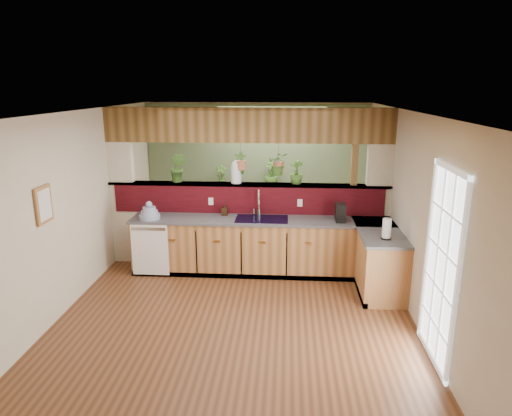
# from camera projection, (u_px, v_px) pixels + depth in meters

# --- Properties ---
(ground) EXTENTS (4.60, 7.00, 0.01)m
(ground) POSITION_uv_depth(u_px,v_px,m) (240.00, 298.00, 6.49)
(ground) COLOR #5A321B
(ground) RESTS_ON ground
(ceiling) EXTENTS (4.60, 7.00, 0.01)m
(ceiling) POSITION_uv_depth(u_px,v_px,m) (238.00, 112.00, 5.81)
(ceiling) COLOR brown
(ceiling) RESTS_ON ground
(wall_back) EXTENTS (4.60, 0.02, 2.60)m
(wall_back) POSITION_uv_depth(u_px,v_px,m) (257.00, 166.00, 9.52)
(wall_back) COLOR beige
(wall_back) RESTS_ON ground
(wall_front) EXTENTS (4.60, 0.02, 2.60)m
(wall_front) POSITION_uv_depth(u_px,v_px,m) (180.00, 363.00, 2.78)
(wall_front) COLOR beige
(wall_front) RESTS_ON ground
(wall_left) EXTENTS (0.02, 7.00, 2.60)m
(wall_left) POSITION_uv_depth(u_px,v_px,m) (74.00, 207.00, 6.30)
(wall_left) COLOR beige
(wall_left) RESTS_ON ground
(wall_right) EXTENTS (0.02, 7.00, 2.60)m
(wall_right) POSITION_uv_depth(u_px,v_px,m) (413.00, 214.00, 5.99)
(wall_right) COLOR beige
(wall_right) RESTS_ON ground
(pass_through_partition) EXTENTS (4.60, 0.21, 2.60)m
(pass_through_partition) POSITION_uv_depth(u_px,v_px,m) (250.00, 195.00, 7.47)
(pass_through_partition) COLOR beige
(pass_through_partition) RESTS_ON ground
(pass_through_ledge) EXTENTS (4.60, 0.21, 0.04)m
(pass_through_ledge) POSITION_uv_depth(u_px,v_px,m) (248.00, 184.00, 7.43)
(pass_through_ledge) COLOR brown
(pass_through_ledge) RESTS_ON ground
(header_beam) EXTENTS (4.60, 0.15, 0.55)m
(header_beam) POSITION_uv_depth(u_px,v_px,m) (248.00, 125.00, 7.18)
(header_beam) COLOR brown
(header_beam) RESTS_ON ground
(sage_backwall) EXTENTS (4.55, 0.02, 2.55)m
(sage_backwall) POSITION_uv_depth(u_px,v_px,m) (257.00, 166.00, 9.50)
(sage_backwall) COLOR #576C4A
(sage_backwall) RESTS_ON ground
(countertop) EXTENTS (4.14, 1.52, 0.90)m
(countertop) POSITION_uv_depth(u_px,v_px,m) (299.00, 249.00, 7.15)
(countertop) COLOR #976034
(countertop) RESTS_ON ground
(dishwasher) EXTENTS (0.58, 0.03, 0.82)m
(dishwasher) POSITION_uv_depth(u_px,v_px,m) (150.00, 250.00, 7.10)
(dishwasher) COLOR white
(dishwasher) RESTS_ON ground
(navy_sink) EXTENTS (0.82, 0.50, 0.18)m
(navy_sink) POSITION_uv_depth(u_px,v_px,m) (262.00, 224.00, 7.19)
(navy_sink) COLOR black
(navy_sink) RESTS_ON countertop
(french_door) EXTENTS (0.06, 1.02, 2.16)m
(french_door) POSITION_uv_depth(u_px,v_px,m) (441.00, 270.00, 4.81)
(french_door) COLOR white
(french_door) RESTS_ON ground
(framed_print) EXTENTS (0.04, 0.35, 0.45)m
(framed_print) POSITION_uv_depth(u_px,v_px,m) (44.00, 205.00, 5.46)
(framed_print) COLOR #976034
(framed_print) RESTS_ON wall_left
(faucet) EXTENTS (0.19, 0.19, 0.44)m
(faucet) POSITION_uv_depth(u_px,v_px,m) (259.00, 202.00, 7.27)
(faucet) COLOR #B7B7B2
(faucet) RESTS_ON countertop
(dish_stack) EXTENTS (0.33, 0.33, 0.28)m
(dish_stack) POSITION_uv_depth(u_px,v_px,m) (149.00, 213.00, 7.16)
(dish_stack) COLOR #8E99B8
(dish_stack) RESTS_ON countertop
(soap_dispenser) EXTENTS (0.09, 0.10, 0.20)m
(soap_dispenser) POSITION_uv_depth(u_px,v_px,m) (225.00, 209.00, 7.35)
(soap_dispenser) COLOR #3B2515
(soap_dispenser) RESTS_ON countertop
(coffee_maker) EXTENTS (0.15, 0.25, 0.28)m
(coffee_maker) POSITION_uv_depth(u_px,v_px,m) (340.00, 213.00, 7.02)
(coffee_maker) COLOR black
(coffee_maker) RESTS_ON countertop
(paper_towel) EXTENTS (0.14, 0.14, 0.31)m
(paper_towel) POSITION_uv_depth(u_px,v_px,m) (387.00, 229.00, 6.21)
(paper_towel) COLOR black
(paper_towel) RESTS_ON countertop
(glass_jar) EXTENTS (0.17, 0.17, 0.37)m
(glass_jar) POSITION_uv_depth(u_px,v_px,m) (236.00, 172.00, 7.39)
(glass_jar) COLOR silver
(glass_jar) RESTS_ON pass_through_ledge
(ledge_plant_left) EXTENTS (0.32, 0.29, 0.49)m
(ledge_plant_left) POSITION_uv_depth(u_px,v_px,m) (178.00, 168.00, 7.44)
(ledge_plant_left) COLOR #31571E
(ledge_plant_left) RESTS_ON pass_through_ledge
(ledge_plant_right) EXTENTS (0.28, 0.28, 0.40)m
(ledge_plant_right) POSITION_uv_depth(u_px,v_px,m) (297.00, 172.00, 7.32)
(ledge_plant_right) COLOR #31571E
(ledge_plant_right) RESTS_ON pass_through_ledge
(hanging_plant_a) EXTENTS (0.20, 0.17, 0.47)m
(hanging_plant_a) POSITION_uv_depth(u_px,v_px,m) (241.00, 156.00, 7.31)
(hanging_plant_a) COLOR brown
(hanging_plant_a) RESTS_ON header_beam
(hanging_plant_b) EXTENTS (0.34, 0.29, 0.48)m
(hanging_plant_b) POSITION_uv_depth(u_px,v_px,m) (279.00, 154.00, 7.27)
(hanging_plant_b) COLOR brown
(hanging_plant_b) RESTS_ON header_beam
(shelving_console) EXTENTS (1.37, 0.66, 0.88)m
(shelving_console) POSITION_uv_depth(u_px,v_px,m) (249.00, 206.00, 9.50)
(shelving_console) COLOR black
(shelving_console) RESTS_ON ground
(shelf_plant_a) EXTENTS (0.23, 0.16, 0.42)m
(shelf_plant_a) POSITION_uv_depth(u_px,v_px,m) (221.00, 175.00, 9.36)
(shelf_plant_a) COLOR #31571E
(shelf_plant_a) RESTS_ON shelving_console
(shelf_plant_b) EXTENTS (0.34, 0.34, 0.51)m
(shelf_plant_b) POSITION_uv_depth(u_px,v_px,m) (271.00, 174.00, 9.28)
(shelf_plant_b) COLOR #31571E
(shelf_plant_b) RESTS_ON shelving_console
(floor_plant) EXTENTS (0.83, 0.77, 0.75)m
(floor_plant) POSITION_uv_depth(u_px,v_px,m) (312.00, 220.00, 8.96)
(floor_plant) COLOR #31571E
(floor_plant) RESTS_ON ground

